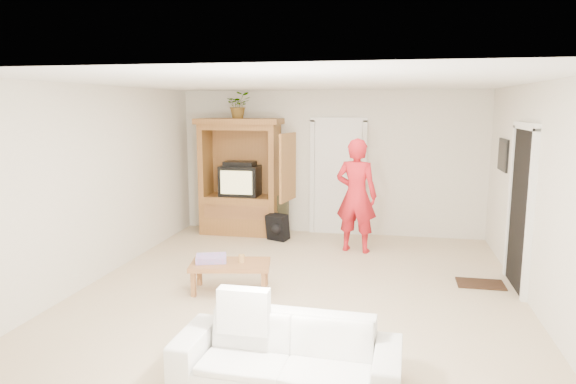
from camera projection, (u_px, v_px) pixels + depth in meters
name	position (u px, v px, depth m)	size (l,w,h in m)	color
floor	(301.00, 288.00, 6.63)	(6.00, 6.00, 0.00)	tan
ceiling	(302.00, 83.00, 6.20)	(6.00, 6.00, 0.00)	white
wall_back	(330.00, 163.00, 9.31)	(5.50, 5.50, 0.00)	silver
wall_front	(225.00, 258.00, 3.51)	(5.50, 5.50, 0.00)	silver
wall_left	(102.00, 182.00, 6.96)	(6.00, 6.00, 0.00)	silver
wall_right	(537.00, 197.00, 5.87)	(6.00, 6.00, 0.00)	silver
armoire	(242.00, 184.00, 9.36)	(1.82, 1.14, 2.10)	brown
door_back	(338.00, 179.00, 9.30)	(0.85, 0.05, 2.04)	white
doorway_right	(521.00, 210.00, 6.50)	(0.05, 0.90, 2.04)	black
framed_picture	(503.00, 155.00, 7.66)	(0.03, 0.60, 0.48)	black
doormat	(480.00, 284.00, 6.75)	(0.60, 0.40, 0.02)	#382316
plant	(239.00, 105.00, 9.10)	(0.42, 0.36, 0.46)	#4C7238
man	(356.00, 196.00, 8.16)	(0.67, 0.44, 1.83)	red
sofa	(287.00, 352.00, 4.32)	(1.90, 0.74, 0.55)	silver
coffee_table	(230.00, 266.00, 6.48)	(1.08, 0.72, 0.37)	#965A33
towel	(211.00, 258.00, 6.51)	(0.38, 0.28, 0.08)	#F050A8
candle	(242.00, 258.00, 6.48)	(0.08, 0.08, 0.10)	tan
backpack_black	(278.00, 228.00, 8.94)	(0.36, 0.21, 0.44)	black
backpack_olive	(278.00, 215.00, 9.44)	(0.36, 0.26, 0.68)	#47442B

